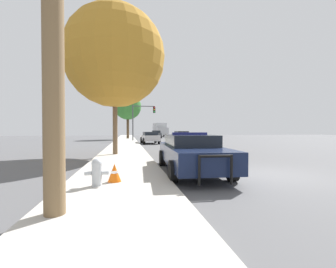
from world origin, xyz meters
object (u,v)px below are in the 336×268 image
object	(u,v)px
traffic_light	(142,116)
traffic_cone	(114,173)
box_truck	(160,129)
car_background_distant	(156,134)
car_background_midblock	(150,137)
car_background_oncoming	(182,136)
tree_sidewalk_near	(115,57)
fire_hydrant	(97,171)
tree_sidewalk_far	(128,106)
utility_pole	(53,0)
police_car	(191,152)

from	to	relation	value
traffic_light	traffic_cone	bearing A→B (deg)	-95.51
box_truck	car_background_distant	bearing A→B (deg)	73.71
car_background_midblock	traffic_cone	world-z (taller)	car_background_midblock
car_background_distant	box_truck	distance (m)	8.85
car_background_oncoming	tree_sidewalk_near	distance (m)	19.37
traffic_light	car_background_oncoming	bearing A→B (deg)	-3.09
fire_hydrant	box_truck	bearing A→B (deg)	79.69
traffic_light	tree_sidewalk_far	distance (m)	7.74
utility_pole	car_background_oncoming	distance (m)	28.02
fire_hydrant	car_background_distant	bearing A→B (deg)	80.39
traffic_light	car_background_midblock	size ratio (longest dim) A/B	1.20
car_background_midblock	car_background_oncoming	bearing A→B (deg)	41.89
police_car	car_background_distant	xyz separation A→B (m)	(3.00, 34.29, 0.01)
utility_pole	box_truck	distance (m)	47.74
police_car	tree_sidewalk_far	xyz separation A→B (m)	(-2.30, 29.93, 4.72)
fire_hydrant	utility_pole	xyz separation A→B (m)	(-0.46, -1.92, 3.31)
box_truck	utility_pole	bearing A→B (deg)	76.51
car_background_midblock	car_background_distant	distance (m)	17.03
car_background_distant	tree_sidewalk_far	xyz separation A→B (m)	(-5.30, -4.36, 4.71)
car_background_midblock	box_truck	distance (m)	25.83
fire_hydrant	car_background_distant	world-z (taller)	car_background_distant
utility_pole	box_truck	size ratio (longest dim) A/B	1.09
car_background_oncoming	box_truck	size ratio (longest dim) A/B	0.61
car_background_oncoming	box_truck	xyz separation A→B (m)	(-0.11, 20.47, 0.91)
fire_hydrant	utility_pole	distance (m)	3.86
traffic_light	traffic_cone	size ratio (longest dim) A/B	9.56
car_background_midblock	tree_sidewalk_near	bearing A→B (deg)	-108.34
police_car	traffic_light	bearing A→B (deg)	-85.93
box_truck	tree_sidewalk_far	size ratio (longest dim) A/B	0.88
car_background_distant	car_background_oncoming	bearing A→B (deg)	-75.76
car_background_midblock	tree_sidewalk_near	xyz separation A→B (m)	(-3.28, -11.85, 5.22)
police_car	traffic_cone	world-z (taller)	police_car
utility_pole	police_car	bearing A→B (deg)	48.14
traffic_light	tree_sidewalk_near	bearing A→B (deg)	-99.06
car_background_distant	traffic_cone	xyz separation A→B (m)	(-5.74, -36.00, -0.39)
police_car	tree_sidewalk_near	size ratio (longest dim) A/B	0.62
car_background_oncoming	box_truck	distance (m)	20.49
fire_hydrant	car_background_midblock	world-z (taller)	car_background_midblock
traffic_cone	car_background_oncoming	bearing A→B (deg)	71.93
fire_hydrant	car_background_midblock	bearing A→B (deg)	80.31
utility_pole	car_background_distant	world-z (taller)	utility_pole
car_background_oncoming	box_truck	world-z (taller)	box_truck
traffic_light	box_truck	world-z (taller)	traffic_light
fire_hydrant	car_background_distant	xyz separation A→B (m)	(6.17, 36.41, 0.26)
fire_hydrant	car_background_midblock	size ratio (longest dim) A/B	0.18
car_background_midblock	car_background_distant	bearing A→B (deg)	77.64
tree_sidewalk_near	car_background_distant	bearing A→B (deg)	77.98
car_background_oncoming	car_background_distant	xyz separation A→B (m)	(-2.13, 11.90, 0.04)
car_background_oncoming	car_background_midblock	xyz separation A→B (m)	(-4.94, -4.90, 0.00)
box_truck	traffic_cone	world-z (taller)	box_truck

